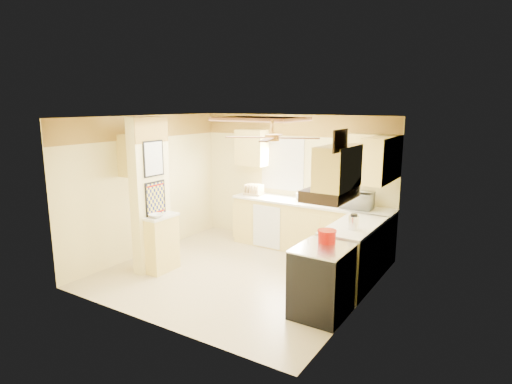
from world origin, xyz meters
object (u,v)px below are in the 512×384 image
Objects in this scene: microwave at (357,200)px; kettle at (354,222)px; bowl at (156,216)px; dutch_oven at (327,236)px; stove at (322,281)px.

microwave is 1.30m from kettle.
bowl is 2.76m from dutch_oven.
stove is 2.82m from bowl.
dutch_oven is (2.74, 0.34, 0.03)m from bowl.
microwave is 1.93m from dutch_oven.
microwave is 3.35m from bowl.
stove is 0.58m from dutch_oven.
dutch_oven is 0.68m from kettle.
dutch_oven is (0.26, -1.91, -0.09)m from microwave.
kettle is at bearing 84.22° from stove.
microwave is 2.31× the size of kettle.
kettle reaches higher than bowl.
bowl is at bearing -160.65° from kettle.
kettle is (2.86, 1.01, 0.08)m from bowl.
kettle is (0.09, 0.88, 0.59)m from stove.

